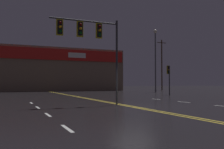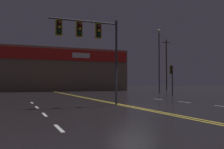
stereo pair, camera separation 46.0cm
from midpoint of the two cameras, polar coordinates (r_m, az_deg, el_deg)
name	(u,v)px [view 2 (the right image)]	position (r m, az deg, el deg)	size (l,w,h in m)	color
ground_plane	(132,107)	(14.75, 5.47, -7.38)	(200.00, 200.00, 0.00)	black
road_markings	(163,109)	(13.88, 12.52, -7.66)	(15.41, 60.00, 0.01)	gold
traffic_signal_median	(89,36)	(16.00, -4.54, 8.68)	(4.49, 0.36, 5.55)	#38383D
traffic_signal_corner_northeast	(172,73)	(29.76, 13.92, 0.26)	(0.42, 0.36, 3.46)	#38383D
streetlight_median_approach	(159,52)	(38.82, 11.05, 5.05)	(0.56, 0.56, 9.65)	#59595E
building_backdrop	(49,70)	(49.04, -14.02, 0.96)	(28.50, 10.23, 7.76)	#7A6651
utility_pole_row	(61,61)	(44.55, -11.32, 3.11)	(46.82, 0.26, 10.50)	#4C3828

